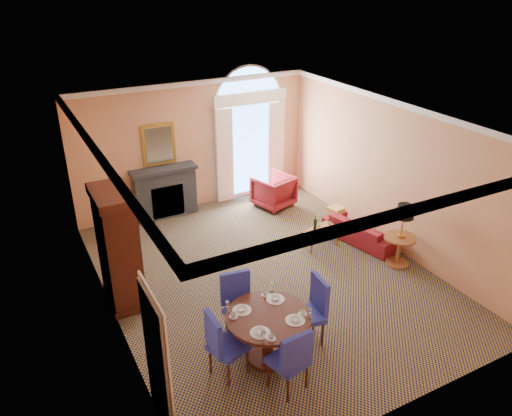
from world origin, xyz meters
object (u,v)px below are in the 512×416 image
armchair (273,191)px  coffee_table (321,230)px  armoire (119,250)px  dining_table (268,327)px  sofa (361,230)px  side_table (402,227)px

armchair → coffee_table: (-0.11, -2.28, -0.02)m
armoire → dining_table: (1.59, -2.60, -0.45)m
armoire → coffee_table: 4.38m
armchair → coffee_table: bearing=70.7°
dining_table → sofa: bearing=31.9°
sofa → armchair: 2.65m
coffee_table → side_table: side_table is taller
dining_table → side_table: size_ratio=0.98×
sofa → dining_table: bearing=109.3°
dining_table → side_table: 3.91m
armoire → side_table: armoire is taller
sofa → armchair: (-0.84, 2.51, 0.15)m
armoire → coffee_table: size_ratio=2.46×
side_table → coffee_table: bearing=126.2°
armoire → armchair: 4.99m
dining_table → coffee_table: 3.72m
armoire → dining_table: 3.08m
armchair → coffee_table: armchair is taller
dining_table → coffee_table: size_ratio=1.48×
armoire → dining_table: bearing=-58.5°
armoire → dining_table: size_ratio=1.67×
armchair → side_table: (0.89, -3.64, 0.45)m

